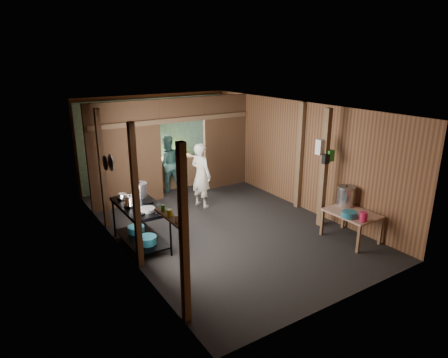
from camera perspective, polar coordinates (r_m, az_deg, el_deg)
floor at (r=8.86m, az=-0.70°, el=-6.47°), size 4.50×7.00×0.00m
ceiling at (r=8.15m, az=-0.77°, el=10.47°), size 4.50×7.00×0.00m
wall_back at (r=11.45m, az=-10.11°, el=5.67°), size 4.50×0.00×2.60m
wall_front at (r=5.91m, az=17.66°, el=-6.29°), size 4.50×0.00×2.60m
wall_left at (r=7.52m, az=-15.44°, el=-0.96°), size 0.00×7.00×2.60m
wall_right at (r=9.75m, az=10.57°, el=3.58°), size 0.00×7.00×2.60m
partition_left at (r=9.81m, az=-14.26°, el=3.41°), size 1.85×0.10×2.60m
partition_right at (r=11.03m, az=0.15°, el=5.50°), size 1.35×0.10×2.60m
partition_header at (r=10.22m, az=-6.20°, el=10.11°), size 1.30×0.10×0.60m
turquoise_panel at (r=11.40m, az=-9.98°, el=5.37°), size 4.40×0.06×2.50m
back_counter at (r=11.29m, az=-7.38°, el=1.04°), size 1.20×0.50×0.85m
wall_clock at (r=11.35m, az=-8.90°, el=8.71°), size 0.20×0.03×0.20m
post_left_a at (r=5.28m, az=-5.90°, el=-8.43°), size 0.10×0.12×2.60m
post_left_b at (r=6.82m, az=-12.81°, el=-2.67°), size 0.10×0.12×2.60m
post_left_c at (r=8.65m, az=-17.44°, el=1.26°), size 0.10×0.12×2.60m
post_right at (r=9.56m, az=11.08°, el=3.27°), size 0.10×0.12×2.60m
post_free at (r=8.59m, az=14.50°, el=1.42°), size 0.12×0.12×2.60m
cross_beam at (r=10.10m, az=-7.30°, el=8.56°), size 4.40×0.12×0.12m
pan_lid_big at (r=7.80m, az=-16.27°, el=2.32°), size 0.03×0.34×0.34m
pan_lid_small at (r=8.20m, az=-17.03°, el=2.25°), size 0.03×0.30×0.30m
wall_shelf at (r=5.67m, az=-7.98°, el=-5.54°), size 0.14×0.80×0.03m
jar_white at (r=5.43m, az=-6.88°, el=-5.80°), size 0.07×0.07×0.10m
jar_yellow at (r=5.64m, az=-8.00°, el=-4.93°), size 0.08×0.08×0.10m
jar_green at (r=5.83m, az=-8.92°, el=-4.22°), size 0.06×0.06×0.10m
bag_white at (r=8.49m, az=14.12°, el=4.61°), size 0.22×0.15×0.32m
bag_green at (r=8.53m, az=15.27°, el=3.33°), size 0.16×0.12×0.24m
bag_black at (r=8.43m, az=14.70°, el=2.85°), size 0.14×0.10×0.20m
gas_range at (r=7.84m, az=-12.11°, el=-6.68°), size 0.76×1.49×0.88m
prep_table at (r=8.40m, az=18.10°, el=-6.57°), size 0.73×1.01×0.60m
stove_pot_large at (r=8.04m, az=-12.27°, el=-1.66°), size 0.34×0.34×0.32m
stove_pot_med at (r=7.61m, az=-13.62°, el=-3.24°), size 0.32×0.32×0.22m
stove_saucepan at (r=8.04m, az=-14.72°, el=-2.47°), size 0.22×0.22×0.11m
frying_pan at (r=7.33m, az=-11.26°, el=-4.43°), size 0.45×0.60×0.07m
blue_tub_front at (r=7.67m, az=-11.21°, el=-8.79°), size 0.36×0.36×0.15m
blue_tub_back at (r=8.18m, az=-12.78°, el=-7.22°), size 0.33×0.33×0.13m
stock_pot at (r=8.56m, az=17.44°, el=-2.45°), size 0.48×0.48×0.44m
wash_basin at (r=8.02m, az=17.91°, el=-4.95°), size 0.30×0.30×0.11m
pink_bucket at (r=7.91m, az=19.80°, el=-5.22°), size 0.19×0.19×0.18m
knife at (r=7.94m, az=20.28°, el=-5.82°), size 0.30×0.07×0.01m
yellow_tub at (r=11.25m, az=-6.38°, el=3.75°), size 0.33×0.33×0.18m
red_cup at (r=11.08m, az=-8.41°, el=3.30°), size 0.11×0.11×0.13m
cook at (r=9.59m, az=-3.39°, el=0.56°), size 0.54×0.67×1.61m
worker_back at (r=10.85m, az=-8.34°, el=2.28°), size 0.81×0.66×1.56m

